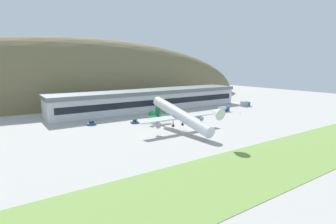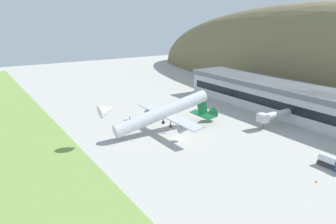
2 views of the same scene
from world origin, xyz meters
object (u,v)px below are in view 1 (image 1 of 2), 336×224
(jetway_0, at_px, (166,106))
(service_car_1, at_px, (91,124))
(cargo_airplane, at_px, (179,115))
(terminal_building, at_px, (151,98))
(service_car_0, at_px, (135,122))
(fuel_truck, at_px, (224,109))
(traffic_cone_0, at_px, (240,113))
(box_truck, at_px, (245,104))

(jetway_0, height_order, service_car_1, jetway_0)
(jetway_0, xyz_separation_m, cargo_airplane, (-16.20, -34.04, 2.32))
(terminal_building, relative_size, service_car_1, 30.45)
(cargo_airplane, distance_m, service_car_0, 24.26)
(jetway_0, bearing_deg, fuel_truck, -23.38)
(terminal_building, height_order, jetway_0, terminal_building)
(terminal_building, height_order, service_car_1, terminal_building)
(fuel_truck, height_order, traffic_cone_0, fuel_truck)
(terminal_building, xyz_separation_m, box_truck, (54.82, -23.99, -5.04))
(jetway_0, distance_m, box_truck, 56.74)
(cargo_airplane, relative_size, traffic_cone_0, 77.06)
(terminal_building, distance_m, jetway_0, 17.75)
(terminal_building, height_order, service_car_0, terminal_building)
(box_truck, relative_size, traffic_cone_0, 12.64)
(service_car_0, relative_size, box_truck, 0.52)
(service_car_0, bearing_deg, terminal_building, 48.68)
(fuel_truck, bearing_deg, service_car_0, 178.77)
(terminal_building, distance_m, fuel_truck, 42.28)
(service_car_0, distance_m, box_truck, 80.86)
(terminal_building, xyz_separation_m, service_car_0, (-25.86, -29.41, -5.89))
(traffic_cone_0, bearing_deg, service_car_1, 166.15)
(jetway_0, distance_m, service_car_0, 27.32)
(terminal_building, relative_size, service_car_0, 30.53)
(terminal_building, bearing_deg, fuel_truck, -46.76)
(jetway_0, bearing_deg, service_car_0, -153.95)
(terminal_building, relative_size, jetway_0, 7.92)
(service_car_1, relative_size, fuel_truck, 0.52)
(terminal_building, relative_size, traffic_cone_0, 202.47)
(cargo_airplane, distance_m, service_car_1, 39.41)
(jetway_0, relative_size, service_car_0, 3.85)
(service_car_1, height_order, box_truck, box_truck)
(cargo_airplane, xyz_separation_m, service_car_0, (-8.16, 22.13, -5.67))
(service_car_1, xyz_separation_m, traffic_cone_0, (74.42, -18.35, -0.40))
(service_car_0, bearing_deg, fuel_truck, -1.23)
(terminal_building, bearing_deg, traffic_cone_0, -52.42)
(service_car_0, bearing_deg, jetway_0, 26.05)
(service_car_0, relative_size, fuel_truck, 0.52)
(jetway_0, relative_size, traffic_cone_0, 25.56)
(service_car_1, relative_size, box_truck, 0.53)
(fuel_truck, height_order, box_truck, box_truck)
(box_truck, bearing_deg, service_car_1, 178.90)
(jetway_0, xyz_separation_m, box_truck, (56.32, -6.49, -2.49))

